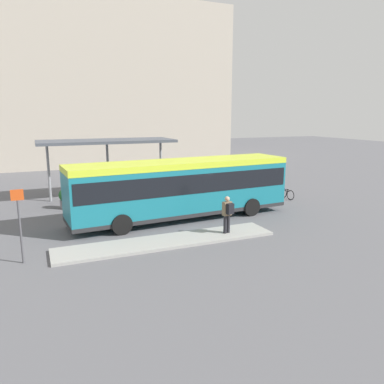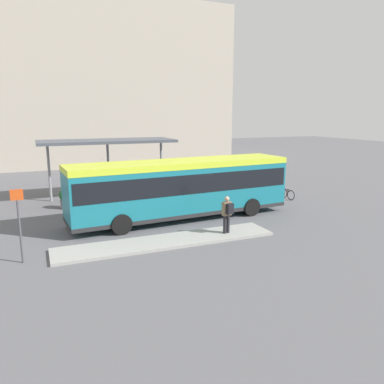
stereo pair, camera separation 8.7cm
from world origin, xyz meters
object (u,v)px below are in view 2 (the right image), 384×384
(city_bus, at_px, (182,185))
(bicycle_blue, at_px, (279,192))
(bicycle_black, at_px, (286,194))
(platform_sign, at_px, (19,223))
(potted_planter_near_shelter, at_px, (66,198))
(pedestrian_waiting, at_px, (227,212))
(bicycle_red, at_px, (273,189))

(city_bus, relative_size, bicycle_blue, 7.64)
(bicycle_black, relative_size, platform_sign, 0.54)
(potted_planter_near_shelter, relative_size, platform_sign, 0.43)
(pedestrian_waiting, relative_size, platform_sign, 0.61)
(bicycle_blue, distance_m, potted_planter_near_shelter, 13.73)
(potted_planter_near_shelter, bearing_deg, city_bus, -40.38)
(bicycle_black, bearing_deg, potted_planter_near_shelter, 69.94)
(potted_planter_near_shelter, distance_m, platform_sign, 8.39)
(pedestrian_waiting, bearing_deg, potted_planter_near_shelter, 26.15)
(city_bus, relative_size, pedestrian_waiting, 6.95)
(bicycle_blue, distance_m, platform_sign, 16.90)
(bicycle_blue, xyz_separation_m, bicycle_red, (0.04, 0.76, 0.01))
(bicycle_blue, bearing_deg, city_bus, -76.16)
(platform_sign, bearing_deg, pedestrian_waiting, -0.88)
(city_bus, relative_size, platform_sign, 4.25)
(bicycle_black, xyz_separation_m, potted_planter_near_shelter, (-13.55, 2.86, 0.30))
(bicycle_red, bearing_deg, bicycle_blue, -1.55)
(bicycle_blue, height_order, potted_planter_near_shelter, potted_planter_near_shelter)
(city_bus, relative_size, bicycle_red, 7.31)
(pedestrian_waiting, height_order, bicycle_blue, pedestrian_waiting)
(pedestrian_waiting, distance_m, bicycle_black, 8.99)
(city_bus, bearing_deg, bicycle_blue, 13.74)
(city_bus, bearing_deg, bicycle_red, 18.38)
(city_bus, height_order, bicycle_red, city_bus)
(potted_planter_near_shelter, bearing_deg, platform_sign, -105.35)
(bicycle_red, bearing_deg, bicycle_black, -0.87)
(pedestrian_waiting, height_order, platform_sign, platform_sign)
(pedestrian_waiting, bearing_deg, bicycle_red, -58.44)
(platform_sign, bearing_deg, bicycle_black, 18.21)
(city_bus, relative_size, bicycle_black, 7.83)
(pedestrian_waiting, distance_m, bicycle_red, 10.00)
(city_bus, bearing_deg, platform_sign, -160.31)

